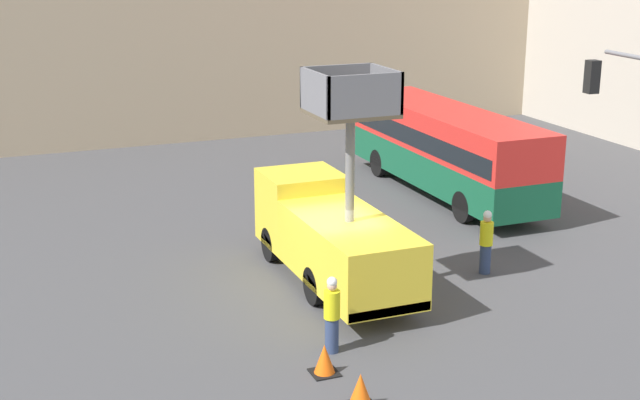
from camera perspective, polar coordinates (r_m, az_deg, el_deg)
ground_plane at (r=24.25m, az=0.74°, el=-6.04°), size 120.00×120.00×0.00m
utility_truck at (r=24.51m, az=0.74°, el=-2.05°), size 2.24×7.11×6.13m
city_bus at (r=33.48m, az=8.06°, el=3.52°), size 2.60×10.74×3.22m
road_worker_near_truck at (r=20.66m, az=0.77°, el=-7.34°), size 0.38×0.38×1.86m
road_worker_directing at (r=25.84m, az=10.58°, el=-2.65°), size 0.38×0.38×1.88m
traffic_cone_near_truck at (r=19.94m, az=0.29°, el=-10.20°), size 0.61×0.61×0.69m
traffic_cone_mid_road at (r=18.61m, az=2.60°, el=-12.16°), size 0.67×0.67×0.77m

